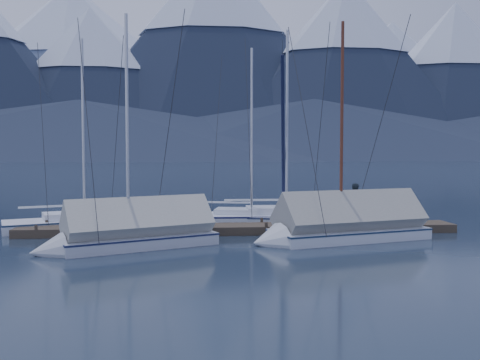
# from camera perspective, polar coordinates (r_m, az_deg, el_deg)

# --- Properties ---
(ground) EXTENTS (1000.00, 1000.00, 0.00)m
(ground) POSITION_cam_1_polar(r_m,az_deg,el_deg) (19.20, 0.51, -6.88)
(ground) COLOR black
(ground) RESTS_ON ground
(mountain_range) EXTENTS (877.00, 584.00, 150.50)m
(mountain_range) POSITION_cam_1_polar(r_m,az_deg,el_deg) (393.24, -4.07, 11.08)
(mountain_range) COLOR #475675
(mountain_range) RESTS_ON ground
(dock) EXTENTS (18.00, 1.50, 0.54)m
(dock) POSITION_cam_1_polar(r_m,az_deg,el_deg) (21.15, 0.00, -5.67)
(dock) COLOR #382D23
(dock) RESTS_ON ground
(mooring_posts) EXTENTS (15.12, 1.52, 0.35)m
(mooring_posts) POSITION_cam_1_polar(r_m,az_deg,el_deg) (21.08, -1.36, -5.03)
(mooring_posts) COLOR #382D23
(mooring_posts) RESTS_ON ground
(sailboat_open_left) EXTENTS (7.11, 4.29, 9.09)m
(sailboat_open_left) POSITION_cam_1_polar(r_m,az_deg,el_deg) (23.61, -15.88, -4.75)
(sailboat_open_left) COLOR white
(sailboat_open_left) RESTS_ON ground
(sailboat_open_mid) EXTENTS (7.00, 3.33, 8.94)m
(sailboat_open_mid) POSITION_cam_1_polar(r_m,az_deg,el_deg) (23.68, 2.45, -4.62)
(sailboat_open_mid) COLOR silver
(sailboat_open_mid) RESTS_ON ground
(sailboat_open_right) EXTENTS (7.51, 3.22, 9.90)m
(sailboat_open_right) POSITION_cam_1_polar(r_m,az_deg,el_deg) (24.16, 6.47, -4.44)
(sailboat_open_right) COLOR white
(sailboat_open_right) RESTS_ON ground
(sailboat_covered_near) EXTENTS (7.33, 3.96, 9.12)m
(sailboat_covered_near) POSITION_cam_1_polar(r_m,az_deg,el_deg) (19.64, 10.87, -5.37)
(sailboat_covered_near) COLOR silver
(sailboat_covered_near) RESTS_ON ground
(sailboat_covered_far) EXTENTS (6.55, 4.30, 8.88)m
(sailboat_covered_far) POSITION_cam_1_polar(r_m,az_deg,el_deg) (18.21, -12.79, -6.12)
(sailboat_covered_far) COLOR silver
(sailboat_covered_far) RESTS_ON ground
(person) EXTENTS (0.50, 0.68, 1.69)m
(person) POSITION_cam_1_polar(r_m,az_deg,el_deg) (22.16, 12.88, -2.54)
(person) COLOR black
(person) RESTS_ON dock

